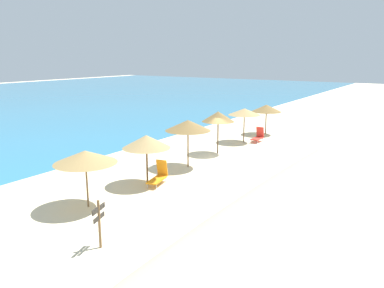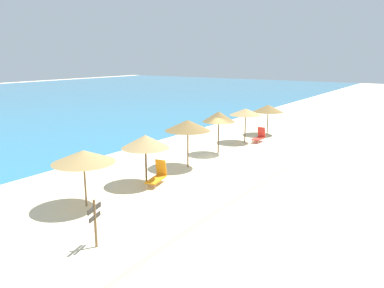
{
  "view_description": "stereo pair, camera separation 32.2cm",
  "coord_description": "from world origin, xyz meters",
  "px_view_note": "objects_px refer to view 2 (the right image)",
  "views": [
    {
      "loc": [
        -20.42,
        -11.04,
        6.42
      ],
      "look_at": [
        -1.28,
        1.45,
        1.19
      ],
      "focal_mm": 36.13,
      "sensor_mm": 36.0,
      "label": 1
    },
    {
      "loc": [
        -20.24,
        -11.31,
        6.42
      ],
      "look_at": [
        -1.28,
        1.45,
        1.19
      ],
      "focal_mm": 36.13,
      "sensor_mm": 36.0,
      "label": 2
    }
  ],
  "objects_px": {
    "beach_umbrella_0": "(83,157)",
    "wooden_signpost": "(95,219)",
    "beach_umbrella_1": "(145,142)",
    "beach_umbrella_3": "(219,117)",
    "beach_umbrella_5": "(268,108)",
    "lounge_chair_1": "(259,136)",
    "beach_umbrella_2": "(188,125)",
    "lounge_chair_0": "(158,175)",
    "beach_umbrella_4": "(246,112)"
  },
  "relations": [
    {
      "from": "beach_umbrella_1",
      "to": "beach_umbrella_2",
      "type": "distance_m",
      "value": 3.79
    },
    {
      "from": "wooden_signpost",
      "to": "lounge_chair_0",
      "type": "bearing_deg",
      "value": 3.16
    },
    {
      "from": "beach_umbrella_1",
      "to": "lounge_chair_0",
      "type": "relative_size",
      "value": 1.59
    },
    {
      "from": "beach_umbrella_4",
      "to": "wooden_signpost",
      "type": "distance_m",
      "value": 18.19
    },
    {
      "from": "beach_umbrella_0",
      "to": "beach_umbrella_1",
      "type": "bearing_deg",
      "value": -2.93
    },
    {
      "from": "beach_umbrella_1",
      "to": "beach_umbrella_2",
      "type": "xyz_separation_m",
      "value": [
        3.78,
        0.01,
        0.26
      ]
    },
    {
      "from": "beach_umbrella_1",
      "to": "beach_umbrella_4",
      "type": "relative_size",
      "value": 1.0
    },
    {
      "from": "beach_umbrella_3",
      "to": "lounge_chair_0",
      "type": "distance_m",
      "value": 7.53
    },
    {
      "from": "beach_umbrella_2",
      "to": "beach_umbrella_5",
      "type": "bearing_deg",
      "value": -0.17
    },
    {
      "from": "beach_umbrella_0",
      "to": "lounge_chair_0",
      "type": "bearing_deg",
      "value": -9.21
    },
    {
      "from": "beach_umbrella_2",
      "to": "beach_umbrella_1",
      "type": "bearing_deg",
      "value": -179.79
    },
    {
      "from": "beach_umbrella_2",
      "to": "lounge_chair_1",
      "type": "bearing_deg",
      "value": -4.63
    },
    {
      "from": "lounge_chair_1",
      "to": "wooden_signpost",
      "type": "xyz_separation_m",
      "value": [
        -18.5,
        -2.28,
        0.6
      ]
    },
    {
      "from": "beach_umbrella_1",
      "to": "lounge_chair_1",
      "type": "distance_m",
      "value": 12.54
    },
    {
      "from": "beach_umbrella_0",
      "to": "lounge_chair_0",
      "type": "height_order",
      "value": "beach_umbrella_0"
    },
    {
      "from": "beach_umbrella_0",
      "to": "wooden_signpost",
      "type": "distance_m",
      "value": 4.1
    },
    {
      "from": "beach_umbrella_2",
      "to": "beach_umbrella_5",
      "type": "xyz_separation_m",
      "value": [
        11.67,
        -0.03,
        -0.31
      ]
    },
    {
      "from": "beach_umbrella_2",
      "to": "wooden_signpost",
      "type": "height_order",
      "value": "beach_umbrella_2"
    },
    {
      "from": "beach_umbrella_3",
      "to": "beach_umbrella_0",
      "type": "bearing_deg",
      "value": 179.67
    },
    {
      "from": "beach_umbrella_1",
      "to": "lounge_chair_0",
      "type": "height_order",
      "value": "beach_umbrella_1"
    },
    {
      "from": "beach_umbrella_0",
      "to": "beach_umbrella_5",
      "type": "bearing_deg",
      "value": -0.64
    },
    {
      "from": "beach_umbrella_3",
      "to": "beach_umbrella_5",
      "type": "height_order",
      "value": "beach_umbrella_3"
    },
    {
      "from": "beach_umbrella_4",
      "to": "lounge_chair_1",
      "type": "xyz_separation_m",
      "value": [
        0.64,
        -0.91,
        -1.88
      ]
    },
    {
      "from": "beach_umbrella_3",
      "to": "lounge_chair_1",
      "type": "xyz_separation_m",
      "value": [
        4.84,
        -0.81,
        -2.07
      ]
    },
    {
      "from": "lounge_chair_1",
      "to": "wooden_signpost",
      "type": "relative_size",
      "value": 0.76
    },
    {
      "from": "beach_umbrella_3",
      "to": "beach_umbrella_4",
      "type": "distance_m",
      "value": 4.21
    },
    {
      "from": "beach_umbrella_0",
      "to": "beach_umbrella_5",
      "type": "distance_m",
      "value": 19.24
    },
    {
      "from": "beach_umbrella_3",
      "to": "beach_umbrella_4",
      "type": "relative_size",
      "value": 1.11
    },
    {
      "from": "beach_umbrella_1",
      "to": "beach_umbrella_3",
      "type": "relative_size",
      "value": 0.9
    },
    {
      "from": "beach_umbrella_4",
      "to": "beach_umbrella_3",
      "type": "bearing_deg",
      "value": -178.71
    },
    {
      "from": "beach_umbrella_3",
      "to": "wooden_signpost",
      "type": "relative_size",
      "value": 1.65
    },
    {
      "from": "beach_umbrella_4",
      "to": "lounge_chair_0",
      "type": "relative_size",
      "value": 1.59
    },
    {
      "from": "beach_umbrella_1",
      "to": "beach_umbrella_5",
      "type": "relative_size",
      "value": 1.03
    },
    {
      "from": "beach_umbrella_0",
      "to": "wooden_signpost",
      "type": "relative_size",
      "value": 1.56
    },
    {
      "from": "beach_umbrella_5",
      "to": "lounge_chair_0",
      "type": "height_order",
      "value": "beach_umbrella_5"
    },
    {
      "from": "beach_umbrella_5",
      "to": "beach_umbrella_1",
      "type": "bearing_deg",
      "value": 179.93
    },
    {
      "from": "lounge_chair_0",
      "to": "lounge_chair_1",
      "type": "xyz_separation_m",
      "value": [
        12.06,
        -0.21,
        -0.01
      ]
    },
    {
      "from": "beach_umbrella_5",
      "to": "wooden_signpost",
      "type": "bearing_deg",
      "value": -172.21
    },
    {
      "from": "beach_umbrella_0",
      "to": "lounge_chair_1",
      "type": "relative_size",
      "value": 2.06
    },
    {
      "from": "beach_umbrella_3",
      "to": "wooden_signpost",
      "type": "xyz_separation_m",
      "value": [
        -13.66,
        -3.1,
        -1.47
      ]
    },
    {
      "from": "lounge_chair_0",
      "to": "lounge_chair_1",
      "type": "distance_m",
      "value": 12.06
    },
    {
      "from": "beach_umbrella_1",
      "to": "wooden_signpost",
      "type": "distance_m",
      "value": 6.9
    },
    {
      "from": "beach_umbrella_5",
      "to": "lounge_chair_1",
      "type": "distance_m",
      "value": 3.58
    },
    {
      "from": "lounge_chair_0",
      "to": "lounge_chair_1",
      "type": "relative_size",
      "value": 1.23
    },
    {
      "from": "beach_umbrella_4",
      "to": "beach_umbrella_5",
      "type": "xyz_separation_m",
      "value": [
        3.69,
        -0.24,
        -0.13
      ]
    },
    {
      "from": "beach_umbrella_5",
      "to": "beach_umbrella_2",
      "type": "bearing_deg",
      "value": 179.83
    },
    {
      "from": "beach_umbrella_5",
      "to": "lounge_chair_1",
      "type": "bearing_deg",
      "value": -167.74
    },
    {
      "from": "beach_umbrella_0",
      "to": "lounge_chair_0",
      "type": "relative_size",
      "value": 1.68
    },
    {
      "from": "beach_umbrella_2",
      "to": "beach_umbrella_4",
      "type": "height_order",
      "value": "beach_umbrella_2"
    },
    {
      "from": "beach_umbrella_1",
      "to": "beach_umbrella_3",
      "type": "height_order",
      "value": "beach_umbrella_3"
    }
  ]
}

